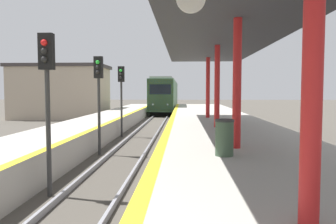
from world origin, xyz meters
The scene contains 7 objects.
train centered at (0.00, 42.98, 2.14)m, with size 2.71×23.64×4.21m.
signal_near centered at (-1.10, 6.23, 2.89)m, with size 0.36×0.31×4.11m.
signal_mid centered at (-1.20, 11.65, 2.89)m, with size 0.36×0.31×4.11m.
signal_far centered at (-1.28, 17.08, 2.89)m, with size 0.36×0.31×4.11m.
station_canopy centered at (3.87, 10.54, 4.79)m, with size 4.75×22.15×3.96m.
trash_bin centered at (3.37, 6.60, 1.49)m, with size 0.49×0.49×0.94m.
station_building centered at (-9.58, 29.59, 2.62)m, with size 8.99×5.26×5.20m.
Camera 1 is at (2.30, -1.82, 2.68)m, focal length 35.00 mm.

